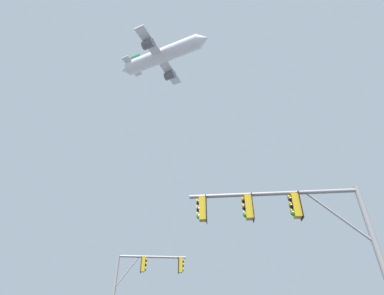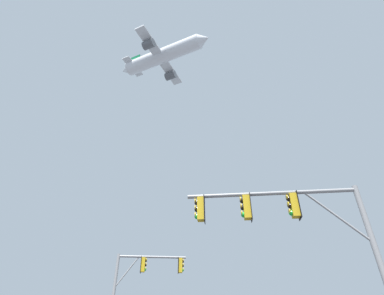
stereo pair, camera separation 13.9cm
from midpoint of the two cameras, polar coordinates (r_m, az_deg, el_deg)
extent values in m
cylinder|color=gray|center=(11.95, 33.46, -19.37)|extent=(0.20, 0.20, 5.98)
cylinder|color=gray|center=(11.78, 15.22, -8.66)|extent=(6.29, 1.17, 0.15)
cylinder|color=gray|center=(12.01, 26.62, -11.80)|extent=(1.95, 0.39, 2.00)
cube|color=gold|center=(11.44, 2.08, -11.94)|extent=(0.31, 0.36, 0.90)
cylinder|color=gold|center=(11.64, 2.03, -9.60)|extent=(0.05, 0.05, 0.12)
cube|color=black|center=(11.43, 2.80, -11.90)|extent=(0.10, 0.46, 1.04)
sphere|color=black|center=(11.55, 1.32, -10.72)|extent=(0.20, 0.20, 0.20)
cylinder|color=gold|center=(11.58, 1.00, -10.46)|extent=(0.07, 0.21, 0.21)
sphere|color=black|center=(11.45, 1.34, -12.01)|extent=(0.20, 0.20, 0.20)
cylinder|color=gold|center=(11.47, 1.01, -11.75)|extent=(0.07, 0.21, 0.21)
sphere|color=green|center=(11.35, 1.36, -13.33)|extent=(0.20, 0.20, 0.20)
cylinder|color=gold|center=(11.37, 1.02, -13.06)|extent=(0.07, 0.21, 0.21)
cube|color=gold|center=(11.46, 10.99, -11.40)|extent=(0.31, 0.36, 0.90)
cylinder|color=gold|center=(11.66, 10.73, -9.07)|extent=(0.05, 0.05, 0.12)
cube|color=black|center=(11.48, 11.70, -11.34)|extent=(0.10, 0.46, 1.04)
sphere|color=black|center=(11.55, 10.13, -10.21)|extent=(0.20, 0.20, 0.20)
cylinder|color=gold|center=(11.57, 9.77, -9.96)|extent=(0.07, 0.21, 0.21)
sphere|color=black|center=(11.45, 10.26, -11.50)|extent=(0.20, 0.20, 0.20)
cylinder|color=gold|center=(11.47, 9.90, -11.24)|extent=(0.07, 0.21, 0.21)
sphere|color=green|center=(11.35, 10.40, -12.81)|extent=(0.20, 0.20, 0.20)
cylinder|color=gold|center=(11.37, 10.04, -12.55)|extent=(0.07, 0.21, 0.21)
cube|color=gold|center=(11.75, 19.63, -10.62)|extent=(0.31, 0.36, 0.90)
cylinder|color=gold|center=(11.94, 19.17, -8.37)|extent=(0.05, 0.05, 0.12)
cube|color=black|center=(11.78, 20.30, -10.55)|extent=(0.10, 0.46, 1.04)
sphere|color=black|center=(11.82, 18.69, -9.49)|extent=(0.20, 0.20, 0.20)
cylinder|color=gold|center=(11.82, 18.33, -9.25)|extent=(0.07, 0.21, 0.21)
sphere|color=black|center=(11.71, 18.94, -10.73)|extent=(0.20, 0.20, 0.20)
cylinder|color=gold|center=(11.72, 18.57, -10.50)|extent=(0.07, 0.21, 0.21)
sphere|color=green|center=(11.62, 19.19, -12.00)|extent=(0.20, 0.20, 0.20)
cylinder|color=gold|center=(11.62, 18.82, -11.76)|extent=(0.07, 0.21, 0.21)
cylinder|color=gray|center=(21.53, -7.52, -20.40)|extent=(4.58, 0.32, 0.15)
cylinder|color=gray|center=(21.45, -12.35, -22.58)|extent=(1.44, 0.13, 1.99)
cube|color=gold|center=(21.44, -2.09, -22.03)|extent=(0.27, 0.33, 0.90)
cylinder|color=gold|center=(21.55, -2.06, -20.70)|extent=(0.05, 0.05, 0.12)
cube|color=black|center=(21.44, -2.49, -22.02)|extent=(0.04, 0.46, 1.04)
sphere|color=black|center=(21.51, -1.66, -21.33)|extent=(0.20, 0.20, 0.20)
cylinder|color=gold|center=(21.52, -1.47, -21.18)|extent=(0.05, 0.21, 0.21)
sphere|color=black|center=(21.45, -1.67, -22.07)|extent=(0.20, 0.20, 0.20)
cylinder|color=gold|center=(21.47, -1.48, -21.91)|extent=(0.05, 0.21, 0.21)
sphere|color=green|center=(21.40, -1.69, -22.80)|extent=(0.20, 0.20, 0.20)
cylinder|color=gold|center=(21.41, -1.49, -22.65)|extent=(0.05, 0.21, 0.21)
cube|color=gold|center=(21.45, -9.33, -21.65)|extent=(0.27, 0.33, 0.90)
cylinder|color=gold|center=(21.55, -9.21, -20.33)|extent=(0.05, 0.05, 0.12)
cube|color=black|center=(21.46, -9.73, -21.63)|extent=(0.04, 0.46, 1.04)
sphere|color=black|center=(21.49, -8.85, -20.98)|extent=(0.20, 0.20, 0.20)
cylinder|color=gold|center=(21.50, -8.66, -20.84)|extent=(0.05, 0.21, 0.21)
sphere|color=black|center=(21.44, -8.92, -21.71)|extent=(0.20, 0.20, 0.20)
cylinder|color=gold|center=(21.45, -8.72, -21.57)|extent=(0.05, 0.21, 0.21)
sphere|color=green|center=(21.39, -8.99, -22.44)|extent=(0.20, 0.20, 0.20)
cylinder|color=gold|center=(21.39, -8.79, -22.30)|extent=(0.05, 0.21, 0.21)
cylinder|color=white|center=(63.92, -5.69, 17.40)|extent=(16.19, 10.59, 2.98)
cone|color=white|center=(61.25, 2.40, 20.33)|extent=(3.15, 3.47, 2.84)
cone|color=white|center=(67.73, -12.69, 14.50)|extent=(2.84, 3.12, 2.54)
cube|color=silver|center=(63.74, -6.09, 16.99)|extent=(9.32, 14.93, 0.34)
cylinder|color=#595B60|center=(65.55, -4.13, 13.83)|extent=(2.77, 2.54, 1.68)
cylinder|color=#595B60|center=(60.79, -8.37, 19.29)|extent=(2.77, 2.54, 1.68)
cube|color=#0C5933|center=(68.08, -11.13, 16.05)|extent=(2.41, 1.44, 3.54)
cube|color=silver|center=(67.12, -11.40, 15.21)|extent=(4.13, 5.72, 0.19)
camera|label=1|loc=(0.07, -89.85, -0.10)|focal=27.34mm
camera|label=2|loc=(0.07, 90.15, 0.10)|focal=27.34mm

